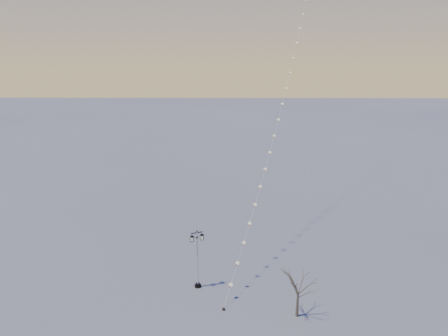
{
  "coord_description": "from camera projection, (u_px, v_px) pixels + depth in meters",
  "views": [
    {
      "loc": [
        1.97,
        -29.48,
        19.6
      ],
      "look_at": [
        1.5,
        6.93,
        9.54
      ],
      "focal_mm": 34.78,
      "sensor_mm": 36.0,
      "label": 1
    }
  ],
  "objects": [
    {
      "name": "street_lamp",
      "position": [
        197.0,
        256.0,
        36.18
      ],
      "size": [
        1.25,
        0.8,
        5.19
      ],
      "rotation": [
        0.0,
        0.0,
        0.41
      ],
      "color": "black",
      "rests_on": "ground"
    },
    {
      "name": "bare_tree",
      "position": [
        298.0,
        285.0,
        32.21
      ],
      "size": [
        2.27,
        2.27,
        3.77
      ],
      "rotation": [
        0.0,
        0.0,
        0.1
      ],
      "color": "brown",
      "rests_on": "ground"
    },
    {
      "name": "kite_train",
      "position": [
        291.0,
        42.0,
        48.48
      ],
      "size": [
        15.14,
        42.77,
        40.74
      ],
      "rotation": [
        0.0,
        0.0,
        0.15
      ],
      "color": "black",
      "rests_on": "ground"
    },
    {
      "name": "ground",
      "position": [
        204.0,
        310.0,
        33.65
      ],
      "size": [
        300.0,
        300.0,
        0.0
      ],
      "primitive_type": "plane",
      "color": "#5D5E5E",
      "rests_on": "ground"
    }
  ]
}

